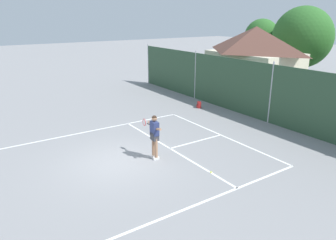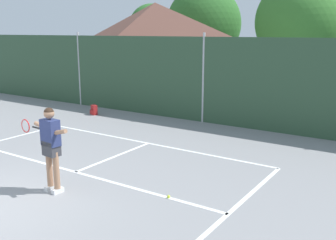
% 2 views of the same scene
% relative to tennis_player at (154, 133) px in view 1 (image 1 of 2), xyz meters
% --- Properties ---
extents(ground_plane, '(120.00, 120.00, 0.00)m').
position_rel_tennis_player_xyz_m(ground_plane, '(-0.48, -1.38, -1.11)').
color(ground_plane, gray).
extents(court_markings, '(8.30, 11.10, 0.01)m').
position_rel_tennis_player_xyz_m(court_markings, '(-0.48, -0.74, -1.11)').
color(court_markings, white).
rests_on(court_markings, ground).
extents(chainlink_fence, '(26.09, 0.09, 3.34)m').
position_rel_tennis_player_xyz_m(chainlink_fence, '(-0.48, 7.62, 0.49)').
color(chainlink_fence, '#2D4C33').
rests_on(chainlink_fence, ground).
extents(clubhouse_building, '(6.75, 4.78, 4.87)m').
position_rel_tennis_player_xyz_m(clubhouse_building, '(-6.15, 12.53, 1.41)').
color(clubhouse_building, beige).
rests_on(clubhouse_building, ground).
extents(tennis_player, '(1.44, 0.29, 1.85)m').
position_rel_tennis_player_xyz_m(tennis_player, '(0.00, 0.00, 0.00)').
color(tennis_player, silver).
rests_on(tennis_player, ground).
extents(tennis_ball, '(0.07, 0.07, 0.07)m').
position_rel_tennis_player_xyz_m(tennis_ball, '(2.28, 1.08, -1.08)').
color(tennis_ball, '#CCE033').
rests_on(tennis_ball, ground).
extents(backpack_red, '(0.33, 0.32, 0.46)m').
position_rel_tennis_player_xyz_m(backpack_red, '(-4.85, 6.27, -0.92)').
color(backpack_red, maroon).
rests_on(backpack_red, ground).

